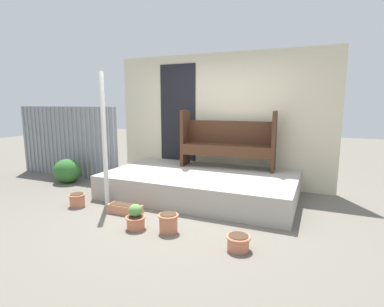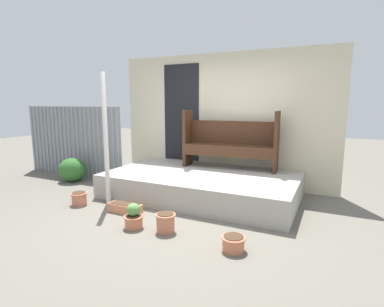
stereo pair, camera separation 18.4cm
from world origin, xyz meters
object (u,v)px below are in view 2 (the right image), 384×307
object	(u,v)px
flower_pot_left	(79,198)
flower_pot_right	(166,222)
bench	(230,140)
flower_pot_middle	(134,217)
flower_pot_far_right	(233,242)
planter_box_rect	(125,208)
support_post	(106,140)
shrub_by_fence	(72,170)

from	to	relation	value
flower_pot_left	flower_pot_right	distance (m)	1.82
bench	flower_pot_middle	bearing A→B (deg)	-107.55
flower_pot_left	flower_pot_far_right	size ratio (longest dim) A/B	0.94
flower_pot_middle	flower_pot_far_right	bearing A→B (deg)	-1.17
flower_pot_far_right	planter_box_rect	world-z (taller)	flower_pot_far_right
support_post	planter_box_rect	distance (m)	1.13
flower_pot_left	flower_pot_right	size ratio (longest dim) A/B	0.99
shrub_by_fence	flower_pot_far_right	bearing A→B (deg)	-19.66
flower_pot_right	planter_box_rect	world-z (taller)	flower_pot_right
planter_box_rect	shrub_by_fence	size ratio (longest dim) A/B	0.92
flower_pot_right	flower_pot_far_right	distance (m)	0.95
flower_pot_middle	shrub_by_fence	distance (m)	2.96
flower_pot_left	planter_box_rect	bearing A→B (deg)	1.92
bench	planter_box_rect	bearing A→B (deg)	-121.95
bench	shrub_by_fence	bearing A→B (deg)	-168.30
bench	planter_box_rect	world-z (taller)	bench
flower_pot_middle	shrub_by_fence	world-z (taller)	shrub_by_fence
bench	flower_pot_right	xyz separation A→B (m)	(-0.11, -2.21, -0.81)
flower_pot_right	planter_box_rect	bearing A→B (deg)	160.48
flower_pot_middle	planter_box_rect	xyz separation A→B (m)	(-0.45, 0.39, -0.07)
flower_pot_right	shrub_by_fence	bearing A→B (deg)	156.59
support_post	flower_pot_right	xyz separation A→B (m)	(1.41, -0.54, -0.92)
flower_pot_left	shrub_by_fence	xyz separation A→B (m)	(-1.26, 1.03, 0.13)
flower_pot_left	flower_pot_middle	world-z (taller)	flower_pot_middle
support_post	flower_pot_right	bearing A→B (deg)	-21.00
support_post	bench	xyz separation A→B (m)	(1.52, 1.67, -0.11)
flower_pot_far_right	support_post	bearing A→B (deg)	164.62
support_post	flower_pot_left	size ratio (longest dim) A/B	7.90
flower_pot_right	support_post	bearing A→B (deg)	159.00
bench	shrub_by_fence	xyz separation A→B (m)	(-3.16, -0.88, -0.70)
flower_pot_middle	shrub_by_fence	bearing A→B (deg)	151.81
flower_pot_left	flower_pot_far_right	distance (m)	2.76
flower_pot_far_right	planter_box_rect	xyz separation A→B (m)	(-1.84, 0.42, -0.02)
bench	flower_pot_far_right	distance (m)	2.60
flower_pot_middle	support_post	bearing A→B (deg)	147.35
bench	planter_box_rect	size ratio (longest dim) A/B	3.40
flower_pot_middle	flower_pot_right	bearing A→B (deg)	9.85
planter_box_rect	shrub_by_fence	world-z (taller)	shrub_by_fence
shrub_by_fence	support_post	bearing A→B (deg)	-25.39
flower_pot_left	flower_pot_middle	xyz separation A→B (m)	(1.35, -0.36, 0.03)
flower_pot_far_right	planter_box_rect	size ratio (longest dim) A/B	0.54
bench	flower_pot_middle	xyz separation A→B (m)	(-0.55, -2.28, -0.80)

